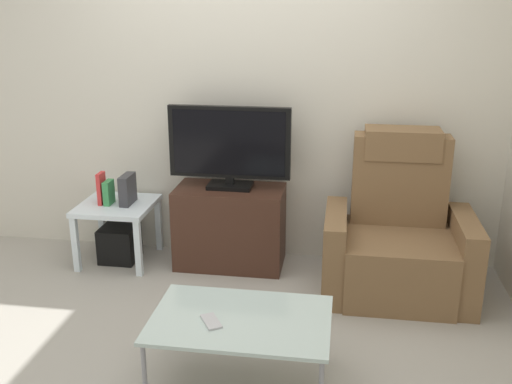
{
  "coord_description": "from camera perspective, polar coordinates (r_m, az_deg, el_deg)",
  "views": [
    {
      "loc": [
        0.7,
        -3.11,
        1.9
      ],
      "look_at": [
        0.14,
        0.5,
        0.7
      ],
      "focal_mm": 41.02,
      "sensor_mm": 36.0,
      "label": 1
    }
  ],
  "objects": [
    {
      "name": "side_table",
      "position": [
        4.51,
        -13.38,
        -1.95
      ],
      "size": [
        0.54,
        0.54,
        0.46
      ],
      "color": "silver",
      "rests_on": "ground"
    },
    {
      "name": "cell_phone",
      "position": [
        2.96,
        -4.39,
        -12.47
      ],
      "size": [
        0.14,
        0.16,
        0.01
      ],
      "primitive_type": "cube",
      "rotation": [
        0.0,
        0.0,
        0.54
      ],
      "color": "#B7B7BC",
      "rests_on": "coffee_table"
    },
    {
      "name": "book_middle",
      "position": [
        4.46,
        -14.17,
        -0.05
      ],
      "size": [
        0.05,
        0.12,
        0.18
      ],
      "primitive_type": "cube",
      "color": "#388C4C",
      "rests_on": "side_table"
    },
    {
      "name": "ground_plane",
      "position": [
        3.71,
        -3.39,
        -12.65
      ],
      "size": [
        6.4,
        6.4,
        0.0
      ],
      "primitive_type": "plane",
      "color": "#9E998E"
    },
    {
      "name": "recliner_armchair",
      "position": [
        4.07,
        13.68,
        -4.42
      ],
      "size": [
        0.98,
        0.78,
        1.08
      ],
      "rotation": [
        0.0,
        0.0,
        -0.16
      ],
      "color": "brown",
      "rests_on": "ground"
    },
    {
      "name": "game_console",
      "position": [
        4.43,
        -12.42,
        0.25
      ],
      "size": [
        0.07,
        0.2,
        0.22
      ],
      "primitive_type": "cube",
      "color": "#333338",
      "rests_on": "side_table"
    },
    {
      "name": "tv_stand",
      "position": [
        4.35,
        -2.55,
        -3.39
      ],
      "size": [
        0.79,
        0.42,
        0.6
      ],
      "color": "#3D2319",
      "rests_on": "ground"
    },
    {
      "name": "wall_back",
      "position": [
        4.34,
        -0.57,
        10.23
      ],
      "size": [
        6.4,
        0.06,
        2.6
      ],
      "primitive_type": "cube",
      "color": "beige",
      "rests_on": "ground"
    },
    {
      "name": "television",
      "position": [
        4.18,
        -2.61,
        4.54
      ],
      "size": [
        0.88,
        0.2,
        0.6
      ],
      "color": "black",
      "rests_on": "tv_stand"
    },
    {
      "name": "subwoofer_box",
      "position": [
        4.6,
        -13.15,
        -4.9
      ],
      "size": [
        0.27,
        0.27,
        0.27
      ],
      "primitive_type": "cube",
      "color": "black",
      "rests_on": "ground"
    },
    {
      "name": "book_leftmost",
      "position": [
        4.47,
        -14.84,
        0.35
      ],
      "size": [
        0.03,
        0.11,
        0.24
      ],
      "primitive_type": "cube",
      "color": "red",
      "rests_on": "side_table"
    },
    {
      "name": "coffee_table",
      "position": [
        3.0,
        -1.5,
        -12.56
      ],
      "size": [
        0.9,
        0.6,
        0.39
      ],
      "color": "#B2C6C1",
      "rests_on": "ground"
    }
  ]
}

